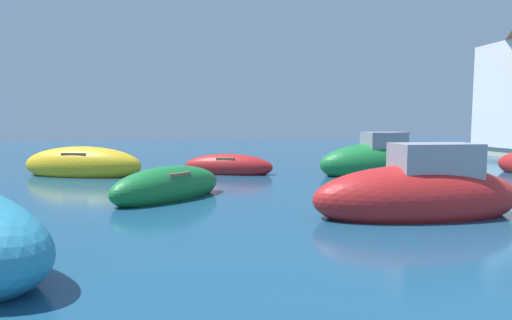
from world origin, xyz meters
The scene contains 5 objects.
moored_boat_0 centered at (-10.70, 12.73, 0.38)m, with size 4.71×2.82×1.37m.
moored_boat_2 centered at (-7.44, 7.54, 0.30)m, with size 3.30×3.21×1.08m.
moored_boat_3 centered at (-2.17, 4.68, 0.47)m, with size 4.52×1.64×1.84m.
moored_boat_5 centered at (-5.45, 12.46, 0.27)m, with size 3.56×2.23×0.96m.
moored_boat_6 centered at (-0.16, 11.22, 0.49)m, with size 4.22×1.78×1.91m.
Camera 1 is at (-6.90, -3.57, 2.01)m, focal length 30.25 mm.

